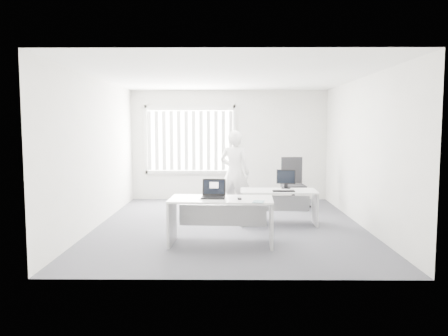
{
  "coord_description": "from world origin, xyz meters",
  "views": [
    {
      "loc": [
        -0.03,
        -8.21,
        1.88
      ],
      "look_at": [
        -0.11,
        0.15,
        1.08
      ],
      "focal_mm": 35.0,
      "sensor_mm": 36.0,
      "label": 1
    }
  ],
  "objects_px": {
    "desk_near": "(221,211)",
    "laptop": "(213,189)",
    "person": "(235,172)",
    "monitor": "(286,179)",
    "desk_far": "(278,200)",
    "office_chair": "(293,192)"
  },
  "relations": [
    {
      "from": "person",
      "to": "monitor",
      "type": "xyz_separation_m",
      "value": [
        1.0,
        -0.74,
        -0.05
      ]
    },
    {
      "from": "desk_far",
      "to": "office_chair",
      "type": "bearing_deg",
      "value": 73.99
    },
    {
      "from": "desk_near",
      "to": "monitor",
      "type": "height_order",
      "value": "monitor"
    },
    {
      "from": "person",
      "to": "desk_far",
      "type": "bearing_deg",
      "value": 149.89
    },
    {
      "from": "desk_near",
      "to": "office_chair",
      "type": "xyz_separation_m",
      "value": [
        1.61,
        3.13,
        -0.17
      ]
    },
    {
      "from": "person",
      "to": "monitor",
      "type": "distance_m",
      "value": 1.24
    },
    {
      "from": "office_chair",
      "to": "person",
      "type": "height_order",
      "value": "person"
    },
    {
      "from": "desk_near",
      "to": "person",
      "type": "xyz_separation_m",
      "value": [
        0.25,
        2.43,
        0.37
      ]
    },
    {
      "from": "laptop",
      "to": "monitor",
      "type": "relative_size",
      "value": 1.01
    },
    {
      "from": "person",
      "to": "desk_near",
      "type": "bearing_deg",
      "value": 103.39
    },
    {
      "from": "desk_near",
      "to": "laptop",
      "type": "relative_size",
      "value": 4.43
    },
    {
      "from": "desk_far",
      "to": "office_chair",
      "type": "xyz_separation_m",
      "value": [
        0.53,
        1.66,
        -0.11
      ]
    },
    {
      "from": "monitor",
      "to": "desk_far",
      "type": "bearing_deg",
      "value": -112.92
    },
    {
      "from": "person",
      "to": "laptop",
      "type": "height_order",
      "value": "person"
    },
    {
      "from": "desk_far",
      "to": "laptop",
      "type": "relative_size",
      "value": 3.9
    },
    {
      "from": "office_chair",
      "to": "person",
      "type": "distance_m",
      "value": 1.61
    },
    {
      "from": "desk_near",
      "to": "laptop",
      "type": "bearing_deg",
      "value": 178.24
    },
    {
      "from": "desk_far",
      "to": "person",
      "type": "xyz_separation_m",
      "value": [
        -0.82,
        0.96,
        0.42
      ]
    },
    {
      "from": "desk_near",
      "to": "monitor",
      "type": "distance_m",
      "value": 2.13
    },
    {
      "from": "desk_far",
      "to": "monitor",
      "type": "height_order",
      "value": "monitor"
    },
    {
      "from": "desk_near",
      "to": "office_chair",
      "type": "distance_m",
      "value": 3.52
    },
    {
      "from": "desk_near",
      "to": "person",
      "type": "relative_size",
      "value": 0.93
    }
  ]
}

